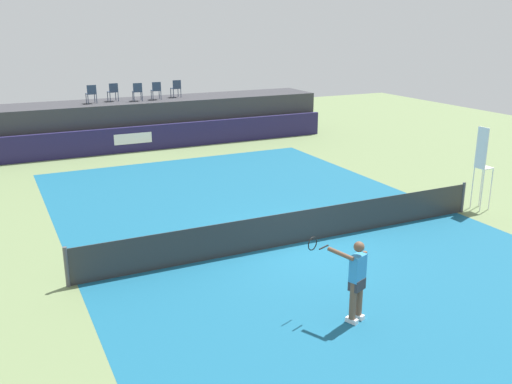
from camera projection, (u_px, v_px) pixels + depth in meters
The scene contains 14 objects.
ground_plane at pixel (251, 212), 18.44m from camera, with size 48.00×48.00×0.00m, color #6B7F51.
court_inner at pixel (297, 243), 15.85m from camera, with size 12.00×22.00×0.00m, color #16597A.
sponsor_wall at pixel (158, 137), 27.30m from camera, with size 18.00×0.22×1.20m.
spectator_platform at pixel (148, 121), 28.70m from camera, with size 18.00×2.80×2.20m, color #38383D.
spectator_chair_far_left at pixel (91, 93), 26.87m from camera, with size 0.46×0.46×0.89m.
spectator_chair_left at pixel (113, 91), 27.60m from camera, with size 0.48×0.48×0.89m.
spectator_chair_center at pixel (137, 91), 27.72m from camera, with size 0.48×0.48×0.89m.
spectator_chair_right at pixel (156, 90), 28.18m from camera, with size 0.47×0.47×0.89m.
spectator_chair_far_right at pixel (176, 88), 29.05m from camera, with size 0.46×0.46×0.89m.
umpire_chair at pixel (482, 163), 18.26m from camera, with size 0.45×0.45×2.76m.
tennis_net at pixel (297, 227), 15.72m from camera, with size 12.40×0.02×0.95m, color #2D2D2D.
net_post_near at pixel (67, 267), 13.12m from camera, with size 0.10×0.10×1.00m, color #4C4C51.
net_post_far at pixel (463, 197), 18.30m from camera, with size 0.10×0.10×1.00m, color #4C4C51.
tennis_player at pixel (356, 278), 11.50m from camera, with size 1.00×1.08×1.77m.
Camera 1 is at (-7.47, -12.77, 6.00)m, focal length 39.51 mm.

